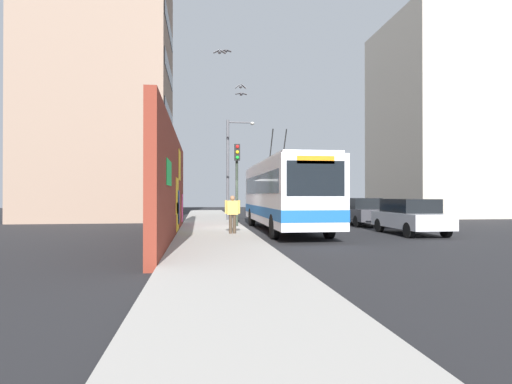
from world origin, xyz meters
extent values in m
plane|color=#232326|center=(0.00, 0.00, 0.00)|extent=(80.00, 80.00, 0.00)
cube|color=#ADA8A0|center=(0.00, 1.60, 0.07)|extent=(48.00, 3.20, 0.15)
cube|color=maroon|center=(-3.60, 3.35, 2.12)|extent=(14.80, 0.30, 4.24)
cube|color=yellow|center=(-2.36, 3.19, 0.83)|extent=(1.76, 0.02, 1.20)
cube|color=yellow|center=(-2.67, 3.19, 1.72)|extent=(1.89, 0.02, 1.51)
cube|color=green|center=(-7.37, 3.19, 2.45)|extent=(1.98, 0.02, 0.79)
cube|color=blue|center=(-1.66, 3.19, 1.22)|extent=(1.22, 0.02, 1.49)
cube|color=yellow|center=(-0.66, 3.19, 3.16)|extent=(1.68, 0.02, 1.40)
cube|color=#F2338C|center=(2.39, 3.19, 1.05)|extent=(0.94, 0.02, 1.49)
cube|color=gray|center=(10.52, 9.20, 8.97)|extent=(8.99, 9.36, 17.94)
cube|color=black|center=(10.52, 4.50, 4.40)|extent=(7.64, 0.04, 1.10)
cube|color=black|center=(10.52, 4.50, 7.60)|extent=(7.64, 0.04, 1.10)
cube|color=black|center=(10.52, 4.50, 10.80)|extent=(7.64, 0.04, 1.10)
cube|color=black|center=(10.52, 4.50, 14.00)|extent=(7.64, 0.04, 1.10)
cube|color=#B2A899|center=(12.39, -17.00, 8.19)|extent=(10.48, 7.19, 16.38)
cube|color=black|center=(12.39, -20.62, 4.40)|extent=(8.91, 0.04, 1.10)
cube|color=black|center=(12.39, -20.62, 7.60)|extent=(8.91, 0.04, 1.10)
cube|color=black|center=(12.39, -20.62, 10.80)|extent=(8.91, 0.04, 1.10)
cube|color=black|center=(12.39, -20.62, 14.00)|extent=(8.91, 0.04, 1.10)
cube|color=silver|center=(-0.67, -1.80, 1.85)|extent=(11.36, 2.47, 2.79)
cube|color=silver|center=(-0.67, -1.80, 3.30)|extent=(10.90, 2.28, 0.12)
cube|color=#1959A5|center=(-0.67, -1.80, 1.00)|extent=(11.38, 2.49, 0.44)
cube|color=black|center=(-6.32, -1.80, 2.34)|extent=(0.04, 2.10, 1.26)
cube|color=black|center=(-0.67, -1.80, 2.27)|extent=(10.45, 2.50, 0.89)
cube|color=orange|center=(-6.31, -1.80, 2.99)|extent=(0.06, 1.36, 0.28)
cylinder|color=black|center=(1.04, -2.15, 4.14)|extent=(1.43, 0.06, 2.00)
cylinder|color=black|center=(1.04, -1.45, 4.14)|extent=(1.43, 0.06, 2.00)
cylinder|color=black|center=(-4.30, -2.92, 0.50)|extent=(1.00, 0.28, 1.00)
cylinder|color=black|center=(-4.30, -0.68, 0.50)|extent=(1.00, 0.28, 1.00)
cylinder|color=black|center=(2.97, -2.92, 0.50)|extent=(1.00, 0.28, 1.00)
cylinder|color=black|center=(2.97, -0.68, 0.50)|extent=(1.00, 0.28, 1.00)
cube|color=#B7B7BC|center=(-3.17, -7.00, 0.65)|extent=(4.27, 1.82, 0.66)
cube|color=black|center=(-3.09, -7.00, 1.28)|extent=(2.56, 1.64, 0.60)
cylinder|color=black|center=(-4.58, -7.81, 0.32)|extent=(0.64, 0.22, 0.64)
cylinder|color=black|center=(-4.58, -6.19, 0.32)|extent=(0.64, 0.22, 0.64)
cylinder|color=black|center=(-1.76, -7.81, 0.32)|extent=(0.64, 0.22, 0.64)
cylinder|color=black|center=(-1.76, -6.19, 0.32)|extent=(0.64, 0.22, 0.64)
cube|color=#38383D|center=(2.73, -7.00, 0.65)|extent=(4.85, 1.77, 0.66)
cube|color=black|center=(2.83, -7.00, 1.28)|extent=(2.91, 1.60, 0.60)
cylinder|color=black|center=(1.13, -7.79, 0.32)|extent=(0.64, 0.22, 0.64)
cylinder|color=black|center=(1.13, -6.21, 0.32)|extent=(0.64, 0.22, 0.64)
cylinder|color=black|center=(4.33, -7.79, 0.32)|extent=(0.64, 0.22, 0.64)
cylinder|color=black|center=(4.33, -6.21, 0.32)|extent=(0.64, 0.22, 0.64)
cube|color=black|center=(8.70, -7.00, 0.65)|extent=(4.32, 1.80, 0.66)
cube|color=black|center=(8.78, -7.00, 1.28)|extent=(2.59, 1.62, 0.60)
cylinder|color=black|center=(7.27, -7.80, 0.32)|extent=(0.64, 0.22, 0.64)
cylinder|color=black|center=(7.27, -6.20, 0.32)|extent=(0.64, 0.22, 0.64)
cylinder|color=black|center=(10.12, -7.80, 0.32)|extent=(0.64, 0.22, 0.64)
cylinder|color=black|center=(10.12, -6.20, 0.32)|extent=(0.64, 0.22, 0.64)
cube|color=white|center=(13.92, -7.00, 0.65)|extent=(4.49, 1.75, 0.66)
cube|color=black|center=(14.01, -7.00, 1.28)|extent=(2.70, 1.57, 0.60)
cylinder|color=black|center=(12.44, -7.77, 0.32)|extent=(0.64, 0.22, 0.64)
cylinder|color=black|center=(12.44, -6.23, 0.32)|extent=(0.64, 0.22, 0.64)
cylinder|color=black|center=(15.40, -7.77, 0.32)|extent=(0.64, 0.22, 0.64)
cylinder|color=black|center=(15.40, -6.23, 0.32)|extent=(0.64, 0.22, 0.64)
cylinder|color=#3F3326|center=(-3.21, 0.81, 0.54)|extent=(0.14, 0.14, 0.78)
cylinder|color=#3F3326|center=(-3.21, 0.97, 0.54)|extent=(0.14, 0.14, 0.78)
cube|color=gold|center=(-3.21, 0.89, 1.23)|extent=(0.22, 0.46, 0.59)
cylinder|color=gold|center=(-3.21, 0.61, 1.26)|extent=(0.09, 0.09, 0.56)
cylinder|color=gold|center=(-3.21, 1.17, 1.26)|extent=(0.09, 0.09, 0.56)
sphere|color=#936B4C|center=(-3.21, 0.89, 1.63)|extent=(0.21, 0.21, 0.21)
cylinder|color=#2D382D|center=(0.94, 0.35, 2.27)|extent=(0.14, 0.14, 4.24)
cube|color=black|center=(0.72, 0.35, 3.94)|extent=(0.20, 0.28, 0.84)
sphere|color=red|center=(0.61, 0.35, 4.22)|extent=(0.18, 0.18, 0.18)
sphere|color=yellow|center=(0.61, 0.35, 3.94)|extent=(0.18, 0.18, 0.18)
sphere|color=green|center=(0.61, 0.35, 3.66)|extent=(0.18, 0.18, 0.18)
cylinder|color=#4C4C51|center=(6.53, 0.45, 3.40)|extent=(0.18, 0.18, 6.49)
cylinder|color=#4C4C51|center=(6.53, -0.35, 6.49)|extent=(0.10, 1.61, 0.10)
ellipsoid|color=silver|center=(6.53, -1.16, 6.44)|extent=(0.44, 0.28, 0.20)
ellipsoid|color=#47474C|center=(-0.58, 0.27, 6.61)|extent=(0.32, 0.14, 0.12)
cube|color=#47474C|center=(-0.58, 0.13, 6.64)|extent=(0.20, 0.28, 0.08)
cube|color=#47474C|center=(-0.58, 0.41, 6.64)|extent=(0.20, 0.28, 0.08)
ellipsoid|color=#47474C|center=(0.18, 0.97, 8.92)|extent=(0.32, 0.14, 0.12)
cube|color=#47474C|center=(0.18, 0.83, 8.95)|extent=(0.20, 0.28, 0.09)
cube|color=#47474C|center=(0.18, 1.11, 8.95)|extent=(0.20, 0.28, 0.09)
ellipsoid|color=slate|center=(-1.38, 0.37, 6.76)|extent=(0.32, 0.14, 0.12)
cube|color=slate|center=(-1.38, 0.23, 6.79)|extent=(0.20, 0.23, 0.19)
cube|color=slate|center=(-1.38, 0.51, 6.79)|extent=(0.20, 0.23, 0.19)
ellipsoid|color=slate|center=(-2.55, 1.40, 7.92)|extent=(0.32, 0.14, 0.12)
cube|color=slate|center=(-2.55, 1.26, 7.95)|extent=(0.20, 0.26, 0.15)
cube|color=slate|center=(-2.55, 1.54, 7.95)|extent=(0.20, 0.26, 0.15)
camera|label=1|loc=(-20.63, 2.23, 1.76)|focal=29.39mm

